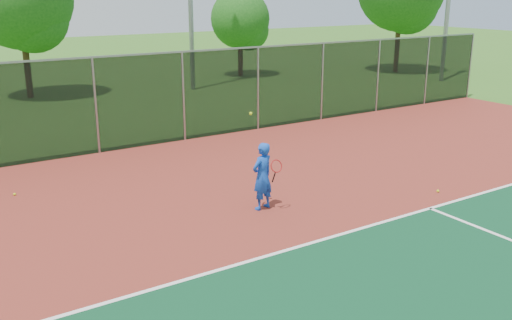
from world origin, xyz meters
The scene contains 8 objects.
ground centered at (0.00, 0.00, 0.00)m, with size 120.00×120.00×0.00m, color #2F631C.
court_apron centered at (0.00, 2.00, 0.01)m, with size 30.00×20.00×0.02m, color maroon.
fence_back centered at (0.00, 12.00, 1.56)m, with size 30.00×0.06×3.03m.
tennis_player centered at (-1.32, 5.16, 0.83)m, with size 0.66×0.67×2.33m.
practice_ball_2 centered at (3.07, 3.67, 0.06)m, with size 0.07×0.07×0.07m, color #CADF19.
practice_ball_3 centered at (-6.06, 9.27, 0.06)m, with size 0.07×0.07×0.07m, color #CADF19.
tree_back_left centered at (-2.56, 23.35, 4.46)m, with size 4.84×4.84×7.11m.
tree_back_mid centered at (9.72, 24.06, 3.19)m, with size 3.47×3.47×5.10m.
Camera 1 is at (-8.24, -5.32, 4.96)m, focal length 40.00 mm.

